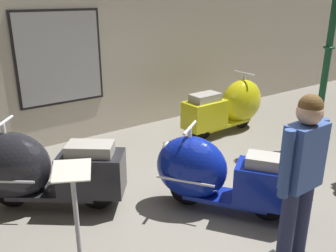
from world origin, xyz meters
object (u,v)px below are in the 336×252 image
scooter_1 (213,174)px  scooter_2 (231,106)px  scooter_0 (37,169)px  info_stanchion (78,231)px  visitor_0 (301,172)px  lamppost (330,43)px

scooter_1 → scooter_2: bearing=-83.7°
scooter_0 → info_stanchion: info_stanchion is taller
scooter_2 → visitor_0: visitor_0 is taller
scooter_0 → scooter_2: scooter_0 is taller
scooter_1 → info_stanchion: bearing=59.4°
scooter_2 → scooter_1: bearing=-140.7°
scooter_0 → lamppost: 4.81m
lamppost → visitor_0: (-2.88, -1.63, -0.77)m
scooter_1 → scooter_2: 2.80m
scooter_0 → scooter_2: 3.87m
scooter_0 → info_stanchion: (-0.06, -1.41, -0.03)m
scooter_1 → visitor_0: (-0.03, -1.17, 0.52)m
scooter_1 → info_stanchion: (-1.77, -0.13, 0.01)m
lamppost → visitor_0: lamppost is taller
scooter_0 → scooter_1: bearing=-178.9°
scooter_1 → scooter_2: size_ratio=0.92×
scooter_2 → lamppost: (0.74, -1.38, 1.27)m
scooter_2 → visitor_0: size_ratio=1.06×
scooter_0 → lamppost: lamppost is taller
scooter_1 → lamppost: size_ratio=0.52×
scooter_2 → scooter_0: bearing=-173.4°
scooter_2 → lamppost: bearing=-63.7°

